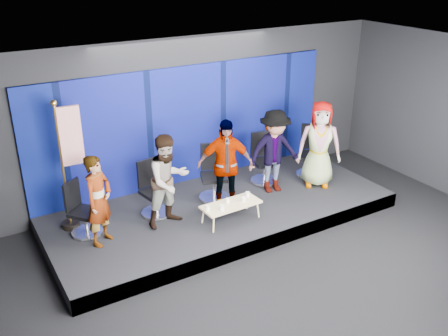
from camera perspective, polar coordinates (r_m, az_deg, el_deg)
The scene contains 21 objects.
ground at distance 8.72m, azimuth 8.23°, elevation -12.57°, with size 10.00×10.00×0.00m, color black.
room_walls at distance 7.55m, azimuth 9.29°, elevation 2.48°, with size 10.02×8.02×3.51m.
riser at distance 10.37m, azimuth -0.34°, elevation -4.94°, with size 7.00×3.00×0.30m, color black.
backdrop at distance 10.95m, azimuth -4.22°, elevation 4.90°, with size 7.00×0.08×2.60m, color #071359.
chair_a at distance 9.50m, azimuth -15.83°, elevation -5.42°, with size 0.82×0.82×1.03m.
panelist_a at distance 8.92m, azimuth -14.12°, elevation -3.61°, with size 0.61×0.40×1.67m, color black.
chair_b at distance 9.90m, azimuth -7.95°, elevation -3.29°, with size 0.72×0.72×1.11m.
panelist_b at distance 9.29m, azimuth -6.37°, elevation -1.44°, with size 0.87×0.68×1.79m, color black.
chair_c at distance 10.42m, azimuth -1.21°, elevation -1.51°, with size 0.85×0.85×1.16m.
panelist_c at distance 9.78m, azimuth 0.12°, elevation 0.32°, with size 1.10×0.46×1.88m, color black.
chair_d at distance 11.21m, azimuth 4.54°, elevation 0.24°, with size 0.73×0.73×1.12m.
panelist_d at distance 10.57m, azimuth 5.76°, elevation 1.88°, with size 1.18×0.68×1.82m, color black.
chair_e at distance 11.65m, azimuth 9.89°, elevation 0.99°, with size 0.92×0.92×1.18m.
panelist_e at distance 11.00m, azimuth 10.84°, elevation 2.68°, with size 0.93×0.61×1.90m, color black.
coffee_table at distance 9.58m, azimuth 0.79°, elevation -4.26°, with size 1.18×0.53×0.36m.
mug_a at distance 9.31m, azimuth -1.90°, elevation -4.59°, with size 0.08×0.08×0.10m, color white.
mug_b at distance 9.32m, azimuth -0.22°, elevation -4.55°, with size 0.09×0.09×0.10m, color white.
mug_c at distance 9.58m, azimuth 0.42°, elevation -3.76°, with size 0.08×0.08×0.09m, color white.
mug_d at distance 9.63m, azimuth 2.27°, elevation -3.58°, with size 0.08×0.08×0.10m, color white.
mug_e at distance 9.82m, azimuth 2.71°, elevation -3.02°, with size 0.08×0.08×0.10m, color white.
flag_stand at distance 9.38m, azimuth -17.26°, elevation 0.64°, with size 0.57×0.33×2.48m.
Camera 1 is at (-4.60, -5.34, 5.13)m, focal length 40.00 mm.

